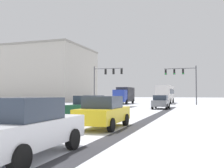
{
  "coord_description": "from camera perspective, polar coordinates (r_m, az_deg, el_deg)",
  "views": [
    {
      "loc": [
        8.48,
        -3.9,
        1.7
      ],
      "look_at": [
        0.0,
        21.42,
        2.8
      ],
      "focal_mm": 41.06,
      "sensor_mm": 36.0,
      "label": 1
    }
  ],
  "objects": [
    {
      "name": "car_white_fifth",
      "position": [
        7.43,
        -18.96,
        -9.07
      ],
      "size": [
        1.88,
        4.12,
        1.62
      ],
      "color": "silver",
      "rests_on": "ground"
    },
    {
      "name": "wheel_track_center",
      "position": [
        19.54,
        9.2,
        -7.31
      ],
      "size": [
        0.87,
        33.67,
        0.01
      ],
      "primitive_type": "cube",
      "color": "#38383D",
      "rests_on": "ground"
    },
    {
      "name": "traffic_signal_far_left",
      "position": [
        43.34,
        -1.43,
        1.69
      ],
      "size": [
        5.15,
        0.61,
        6.5
      ],
      "color": "#47474C",
      "rests_on": "ground"
    },
    {
      "name": "wheel_track_left_lane",
      "position": [
        21.08,
        -5.43,
        -6.96
      ],
      "size": [
        0.76,
        33.67,
        0.01
      ],
      "primitive_type": "cube",
      "color": "#38383D",
      "rests_on": "ground"
    },
    {
      "name": "car_silver_second",
      "position": [
        26.65,
        -4.01,
        -4.25
      ],
      "size": [
        1.85,
        4.11,
        1.62
      ],
      "color": "#B7BABF",
      "rests_on": "ground"
    },
    {
      "name": "car_dark_green_third",
      "position": [
        18.23,
        -4.98,
        -5.13
      ],
      "size": [
        1.86,
        4.11,
        1.62
      ],
      "color": "#194C2D",
      "rests_on": "ground"
    },
    {
      "name": "wheel_track_oncoming",
      "position": [
        22.52,
        -12.74,
        -6.62
      ],
      "size": [
        1.14,
        33.67,
        0.01
      ],
      "primitive_type": "cube",
      "color": "#38383D",
      "rests_on": "ground"
    },
    {
      "name": "box_truck_delivery",
      "position": [
        46.76,
        2.77,
        -2.43
      ],
      "size": [
        2.37,
        7.42,
        3.02
      ],
      "color": "#233899",
      "rests_on": "ground"
    },
    {
      "name": "bus_oncoming",
      "position": [
        51.0,
        11.84,
        -1.98
      ],
      "size": [
        2.82,
        11.04,
        3.38
      ],
      "color": "silver",
      "rests_on": "ground"
    },
    {
      "name": "office_building_far_left_block",
      "position": [
        71.78,
        -16.15,
        1.95
      ],
      "size": [
        27.18,
        19.45,
        13.93
      ],
      "color": "#B2ADA3",
      "rests_on": "ground"
    },
    {
      "name": "car_grey_lead",
      "position": [
        30.98,
        10.82,
        -3.95
      ],
      "size": [
        1.86,
        4.11,
        1.62
      ],
      "color": "slate",
      "rests_on": "ground"
    },
    {
      "name": "traffic_signal_far_right",
      "position": [
        44.63,
        15.55,
        1.67
      ],
      "size": [
        5.3,
        0.41,
        6.5
      ],
      "color": "#47474C",
      "rests_on": "ground"
    },
    {
      "name": "car_yellow_cab_fourth",
      "position": [
        13.11,
        -1.87,
        -6.23
      ],
      "size": [
        1.86,
        4.12,
        1.62
      ],
      "color": "yellow",
      "rests_on": "ground"
    },
    {
      "name": "sidewalk_kerb_right",
      "position": [
        17.79,
        22.51,
        -7.47
      ],
      "size": [
        4.0,
        33.67,
        0.12
      ],
      "primitive_type": "cube",
      "color": "white",
      "rests_on": "ground"
    },
    {
      "name": "wheel_track_right_lane",
      "position": [
        21.39,
        -7.28,
        -6.89
      ],
      "size": [
        0.72,
        33.67,
        0.01
      ],
      "primitive_type": "cube",
      "color": "#38383D",
      "rests_on": "ground"
    }
  ]
}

